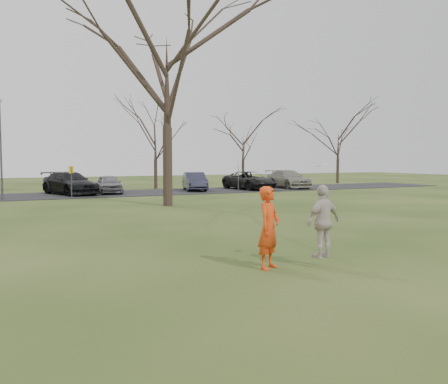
# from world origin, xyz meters

# --- Properties ---
(ground) EXTENTS (120.00, 120.00, 0.00)m
(ground) POSITION_xyz_m (0.00, 0.00, 0.00)
(ground) COLOR #1E380F
(ground) RESTS_ON ground
(parking_strip) EXTENTS (62.00, 6.50, 0.04)m
(parking_strip) POSITION_xyz_m (0.00, 25.00, 0.02)
(parking_strip) COLOR black
(parking_strip) RESTS_ON ground
(player_defender) EXTENTS (0.83, 0.76, 1.91)m
(player_defender) POSITION_xyz_m (-0.81, -0.01, 0.95)
(player_defender) COLOR red
(player_defender) RESTS_ON ground
(car_3) EXTENTS (3.83, 5.88, 1.58)m
(car_3) POSITION_xyz_m (-1.60, 25.51, 0.83)
(car_3) COLOR black
(car_3) RESTS_ON parking_strip
(car_4) EXTENTS (1.88, 4.07, 1.35)m
(car_4) POSITION_xyz_m (1.10, 25.29, 0.71)
(car_4) COLOR slate
(car_4) RESTS_ON parking_strip
(car_5) EXTENTS (2.54, 4.60, 1.44)m
(car_5) POSITION_xyz_m (7.88, 25.39, 0.76)
(car_5) COLOR #2A2C3F
(car_5) RESTS_ON parking_strip
(car_6) EXTENTS (3.01, 5.51, 1.46)m
(car_6) POSITION_xyz_m (12.50, 24.76, 0.77)
(car_6) COLOR black
(car_6) RESTS_ON parking_strip
(car_7) EXTENTS (2.48, 5.40, 1.53)m
(car_7) POSITION_xyz_m (16.45, 24.95, 0.81)
(car_7) COLOR gray
(car_7) RESTS_ON parking_strip
(catching_play) EXTENTS (1.06, 0.64, 2.22)m
(catching_play) POSITION_xyz_m (0.39, -0.45, 1.08)
(catching_play) COLOR beige
(catching_play) RESTS_ON ground
(lamp_post) EXTENTS (0.34, 0.34, 6.27)m
(lamp_post) POSITION_xyz_m (-6.00, 22.50, 3.97)
(lamp_post) COLOR #47474C
(lamp_post) RESTS_ON ground
(sign_yellow) EXTENTS (0.35, 0.35, 2.08)m
(sign_yellow) POSITION_xyz_m (-2.00, 22.00, 1.45)
(sign_yellow) COLOR #47474C
(sign_yellow) RESTS_ON ground
(sign_white) EXTENTS (0.35, 0.35, 2.08)m
(sign_white) POSITION_xyz_m (10.00, 22.00, 1.45)
(sign_white) COLOR #47474C
(sign_white) RESTS_ON ground
(big_tree) EXTENTS (9.00, 9.00, 14.00)m
(big_tree) POSITION_xyz_m (2.00, 15.00, 7.00)
(big_tree) COLOR #352821
(big_tree) RESTS_ON ground
(small_tree_row) EXTENTS (55.00, 5.90, 8.50)m
(small_tree_row) POSITION_xyz_m (4.38, 30.06, 3.89)
(small_tree_row) COLOR #352821
(small_tree_row) RESTS_ON ground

